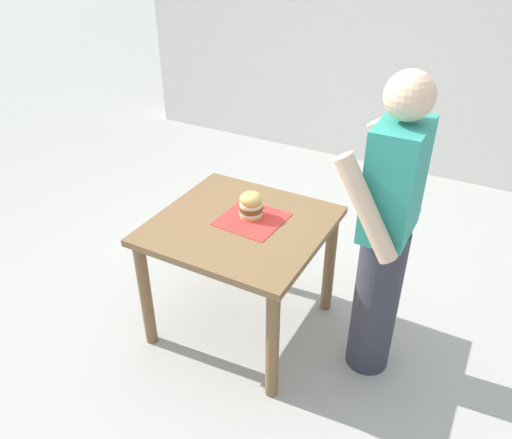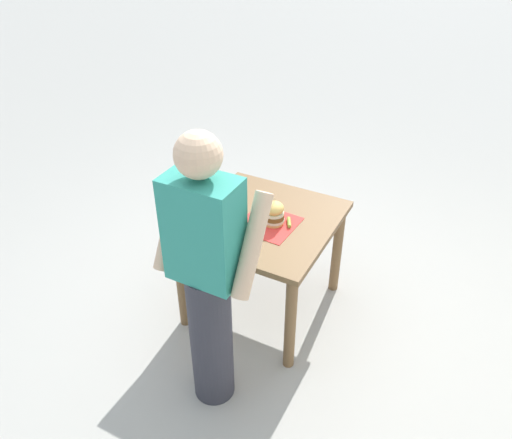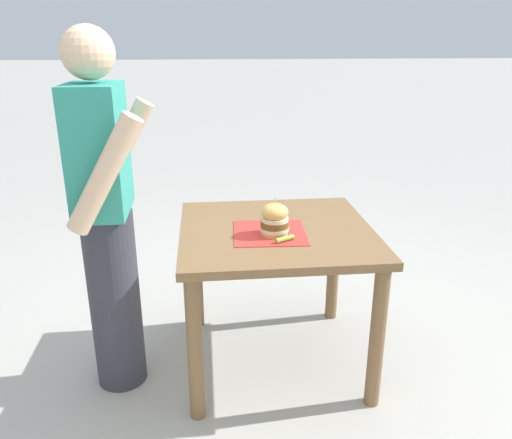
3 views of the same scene
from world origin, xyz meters
TOP-DOWN VIEW (x-y plane):
  - ground_plane at (0.00, 0.00)m, footprint 80.00×80.00m
  - patio_table at (0.00, 0.00)m, footprint 0.91×0.94m
  - serving_paper at (-0.06, 0.04)m, footprint 0.36×0.36m
  - sandwich at (-0.09, 0.02)m, footprint 0.14×0.14m
  - pickle_spear at (-0.18, -0.01)m, footprint 0.07×0.10m
  - diner_across_table at (-0.08, 0.79)m, footprint 0.55×0.35m

SIDE VIEW (x-z plane):
  - ground_plane at x=0.00m, z-range 0.00..0.00m
  - patio_table at x=0.00m, z-range 0.25..1.00m
  - serving_paper at x=-0.06m, z-range 0.76..0.76m
  - pickle_spear at x=-0.18m, z-range 0.76..0.78m
  - sandwich at x=-0.09m, z-range 0.74..0.93m
  - diner_across_table at x=-0.08m, z-range 0.04..1.73m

